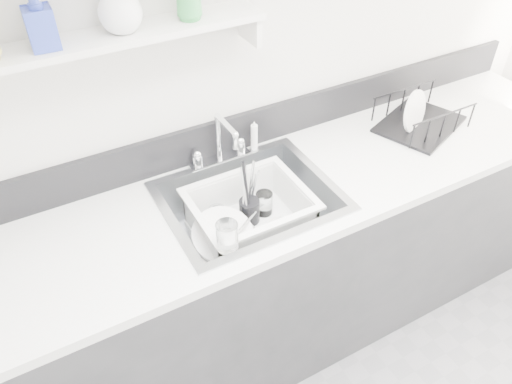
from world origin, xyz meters
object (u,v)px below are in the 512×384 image
wash_tub (250,214)px  dish_rack (422,113)px  counter_run (250,277)px  sink (250,214)px

wash_tub → dish_rack: dish_rack is taller
counter_run → sink: 0.37m
wash_tub → counter_run: bearing=69.9°
sink → wash_tub: (-0.00, -0.01, 0.01)m
counter_run → wash_tub: (-0.00, -0.01, 0.38)m
sink → wash_tub: sink is taller
counter_run → wash_tub: 0.38m
wash_tub → dish_rack: bearing=4.5°
dish_rack → counter_run: bearing=163.1°
sink → counter_run: bearing=0.0°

